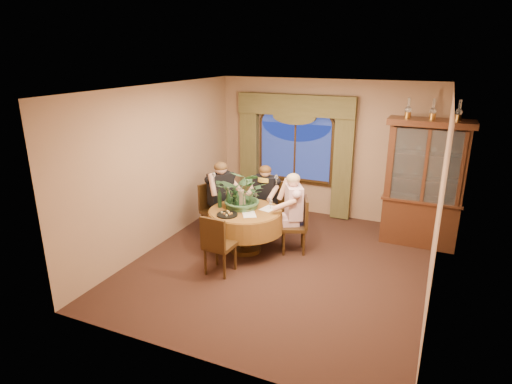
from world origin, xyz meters
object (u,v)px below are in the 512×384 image
at_px(person_scarf, 266,199).
at_px(oil_lamp_center, 433,109).
at_px(dining_table, 245,230).
at_px(stoneware_vase, 241,198).
at_px(person_back, 221,199).
at_px(wine_bottle_0, 220,198).
at_px(chair_front_left, 220,244).
at_px(china_cabinet, 424,184).
at_px(oil_lamp_left, 408,108).
at_px(olive_bowl, 247,210).
at_px(chair_back, 215,211).
at_px(wine_bottle_3, 228,196).
at_px(wine_bottle_4, 235,196).
at_px(wine_bottle_2, 237,200).
at_px(wine_bottle_1, 228,199).
at_px(centerpiece_plant, 244,174).
at_px(person_pink, 294,212).
at_px(oil_lamp_right, 459,110).
at_px(chair_back_right, 274,208).
at_px(chair_right, 294,225).

bearing_deg(person_scarf, oil_lamp_center, -166.49).
bearing_deg(person_scarf, dining_table, 90.00).
bearing_deg(stoneware_vase, person_back, 149.50).
bearing_deg(oil_lamp_center, wine_bottle_0, -153.52).
bearing_deg(chair_front_left, person_back, 119.91).
height_order(china_cabinet, chair_front_left, china_cabinet).
bearing_deg(oil_lamp_left, olive_bowl, -145.65).
relative_size(chair_back, stoneware_vase, 3.18).
distance_m(wine_bottle_0, wine_bottle_3, 0.17).
bearing_deg(wine_bottle_4, wine_bottle_2, -54.39).
bearing_deg(wine_bottle_4, person_back, 146.50).
height_order(wine_bottle_1, wine_bottle_3, same).
bearing_deg(wine_bottle_4, china_cabinet, 24.30).
xyz_separation_m(centerpiece_plant, wine_bottle_3, (-0.30, -0.03, -0.43)).
height_order(chair_back, person_pink, person_pink).
height_order(person_scarf, wine_bottle_3, person_scarf).
xyz_separation_m(oil_lamp_right, wine_bottle_1, (-3.39, -1.57, -1.49)).
height_order(olive_bowl, wine_bottle_2, wine_bottle_2).
distance_m(oil_lamp_left, person_pink, 2.60).
relative_size(oil_lamp_left, person_back, 0.24).
height_order(stoneware_vase, wine_bottle_1, wine_bottle_1).
bearing_deg(olive_bowl, chair_back_right, 84.46).
relative_size(oil_lamp_left, wine_bottle_3, 1.03).
bearing_deg(person_pink, oil_lamp_center, -90.76).
height_order(stoneware_vase, centerpiece_plant, centerpiece_plant).
xyz_separation_m(chair_back, wine_bottle_1, (0.51, -0.43, 0.44)).
height_order(oil_lamp_center, stoneware_vase, oil_lamp_center).
xyz_separation_m(chair_right, chair_back, (-1.58, 0.07, 0.00)).
distance_m(wine_bottle_3, wine_bottle_4, 0.12).
bearing_deg(person_scarf, oil_lamp_right, -168.10).
relative_size(chair_right, stoneware_vase, 3.18).
xyz_separation_m(oil_lamp_right, person_pink, (-2.37, -1.11, -1.72)).
xyz_separation_m(oil_lamp_center, wine_bottle_3, (-3.08, -1.43, -1.49)).
xyz_separation_m(dining_table, chair_right, (0.76, 0.31, 0.10)).
distance_m(person_scarf, wine_bottle_3, 0.92).
height_order(wine_bottle_1, wine_bottle_4, same).
distance_m(chair_back_right, olive_bowl, 1.02).
height_order(oil_lamp_right, wine_bottle_3, oil_lamp_right).
xyz_separation_m(chair_back_right, centerpiece_plant, (-0.22, -0.83, 0.87)).
relative_size(dining_table, chair_back, 1.38).
height_order(centerpiece_plant, wine_bottle_1, centerpiece_plant).
relative_size(chair_front_left, wine_bottle_0, 2.91).
relative_size(person_back, centerpiece_plant, 1.40).
height_order(person_pink, olive_bowl, person_pink).
bearing_deg(oil_lamp_right, oil_lamp_center, 180.00).
bearing_deg(chair_right, wine_bottle_3, 78.66).
relative_size(oil_lamp_left, stoneware_vase, 1.13).
relative_size(oil_lamp_right, chair_front_left, 0.35).
height_order(chair_front_left, centerpiece_plant, centerpiece_plant).
distance_m(china_cabinet, wine_bottle_0, 3.54).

